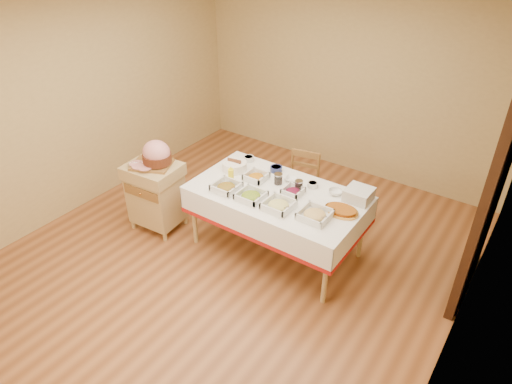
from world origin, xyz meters
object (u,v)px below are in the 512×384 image
preserve_jar_left (278,179)px  mustard_bottle (231,175)px  dining_chair (301,186)px  dining_table (277,205)px  ham_on_board (156,155)px  preserve_jar_right (299,186)px  bread_basket (235,166)px  brass_platter (341,211)px  plate_stack (359,194)px  butcher_cart (156,193)px

preserve_jar_left → mustard_bottle: size_ratio=0.61×
mustard_bottle → dining_chair: bearing=63.5°
dining_table → ham_on_board: size_ratio=4.02×
preserve_jar_left → preserve_jar_right: preserve_jar_left is taller
preserve_jar_left → mustard_bottle: bearing=-148.6°
preserve_jar_left → preserve_jar_right: bearing=4.0°
preserve_jar_left → bread_basket: size_ratio=0.43×
preserve_jar_left → brass_platter: 0.80m
dining_table → preserve_jar_left: preserve_jar_left is taller
bread_basket → plate_stack: 1.42m
bread_basket → dining_chair: bearing=47.1°
dining_table → dining_chair: size_ratio=2.14×
brass_platter → dining_chair: bearing=140.9°
butcher_cart → plate_stack: (2.15, 0.78, 0.35)m
ham_on_board → preserve_jar_left: size_ratio=3.78×
dining_table → brass_platter: (0.71, 0.05, 0.18)m
preserve_jar_left → mustard_bottle: mustard_bottle is taller
dining_table → plate_stack: (0.75, 0.35, 0.22)m
dining_chair → preserve_jar_left: bearing=-87.7°
preserve_jar_right → bread_basket: size_ratio=0.40×
preserve_jar_right → bread_basket: bread_basket is taller
plate_stack → preserve_jar_left: bearing=-166.5°
butcher_cart → bread_basket: bread_basket is taller
mustard_bottle → brass_platter: bearing=7.5°
bread_basket → brass_platter: (1.36, -0.08, -0.03)m
preserve_jar_right → mustard_bottle: mustard_bottle is taller
ham_on_board → bread_basket: 0.88m
ham_on_board → mustard_bottle: bearing=18.4°
brass_platter → butcher_cart: bearing=-167.3°
ham_on_board → brass_platter: (2.06, 0.44, -0.18)m
preserve_jar_right → plate_stack: plate_stack is taller
preserve_jar_right → brass_platter: preserve_jar_right is taller
dining_chair → preserve_jar_left: size_ratio=7.10×
dining_table → bread_basket: (-0.65, 0.12, 0.21)m
butcher_cart → ham_on_board: (0.05, 0.04, 0.49)m
butcher_cart → preserve_jar_right: size_ratio=7.45×
preserve_jar_right → plate_stack: (0.59, 0.18, 0.01)m
brass_platter → bread_basket: bearing=176.7°
plate_stack → brass_platter: 0.31m
ham_on_board → brass_platter: size_ratio=1.31×
bread_basket → preserve_jar_left: bearing=2.5°
preserve_jar_right → brass_platter: bearing=-12.3°
ham_on_board → mustard_bottle: size_ratio=2.32×
brass_platter → mustard_bottle: bearing=-172.5°
preserve_jar_right → butcher_cart: bearing=-159.1°
butcher_cart → mustard_bottle: mustard_bottle is taller
preserve_jar_left → brass_platter: bearing=-7.4°
dining_chair → plate_stack: 1.01m
dining_chair → preserve_jar_right: size_ratio=7.63×
dining_chair → preserve_jar_left: 0.68m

